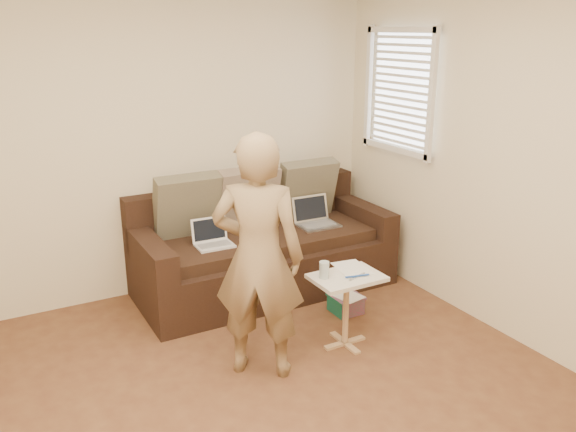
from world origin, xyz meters
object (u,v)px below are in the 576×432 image
Objects in this scene: sofa at (265,244)px; laptop_silver at (318,226)px; laptop_white at (215,247)px; striped_box at (346,303)px; person at (258,257)px; drinking_glass at (324,270)px; side_table at (346,310)px.

sofa is 0.52m from laptop_silver.
laptop_white is 1.16m from striped_box.
person is 13.62× the size of drinking_glass.
laptop_white is 0.55× the size of side_table.
drinking_glass is (-0.08, -1.10, 0.18)m from sofa.
striped_box is (-0.14, -0.66, -0.44)m from laptop_silver.
side_table is at bearing -86.14° from sofa.
striped_box is (0.37, -0.72, -0.35)m from sofa.
laptop_silver is at bearing 60.14° from drinking_glass.
drinking_glass is at bearing -66.18° from laptop_white.
laptop_silver is 1.01m from laptop_white.
sofa is 1.12m from drinking_glass.
side_table is at bearing -59.89° from laptop_white.
drinking_glass is 0.80m from striped_box.
side_table is at bearing -124.85° from striped_box.
laptop_white is at bearing 118.55° from side_table.
drinking_glass is at bearing -140.52° from striped_box.
person is 3.00× the size of side_table.
laptop_white reaches higher than striped_box.
striped_box is at bearing 55.15° from side_table.
sofa is at bearing 117.39° from striped_box.
side_table is (0.69, -0.00, -0.54)m from person.
laptop_silver is 1.18× the size of laptop_white.
drinking_glass is (0.53, 0.05, -0.21)m from person.
sofa is at bearing 174.81° from laptop_silver.
laptop_silver is 0.81m from striped_box.
side_table is (0.57, -1.05, -0.25)m from laptop_white.
laptop_silver is 1.59m from person.
striped_box is at bearing -34.35° from laptop_white.
person reaches higher than laptop_white.
sofa is 4.04× the size of side_table.
sofa is 1.36m from person.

